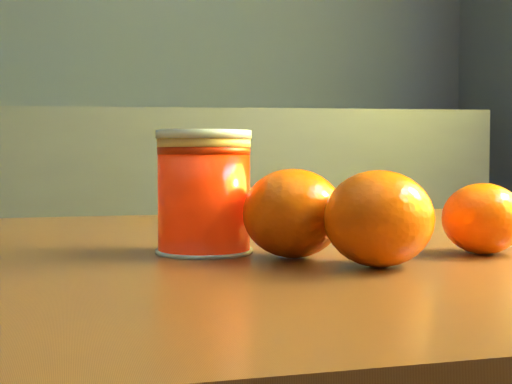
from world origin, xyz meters
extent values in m
cube|color=brown|center=(0.99, 0.13, 0.70)|extent=(1.04, 0.79, 0.04)
cylinder|color=#FF2405|center=(0.84, 0.08, 0.76)|extent=(0.07, 0.07, 0.08)
cylinder|color=#FFC668|center=(0.84, 0.08, 0.80)|extent=(0.07, 0.07, 0.01)
cylinder|color=silver|center=(0.84, 0.08, 0.81)|extent=(0.07, 0.07, 0.00)
ellipsoid|color=#FF5505|center=(0.90, 0.05, 0.75)|extent=(0.08, 0.08, 0.07)
ellipsoid|color=#FF5505|center=(1.05, 0.05, 0.74)|extent=(0.07, 0.07, 0.05)
ellipsoid|color=#FF5505|center=(0.95, 0.00, 0.75)|extent=(0.08, 0.08, 0.07)
camera|label=1|loc=(0.81, -0.47, 0.79)|focal=50.00mm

